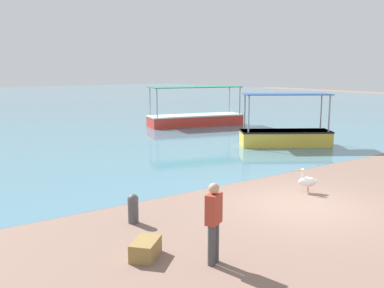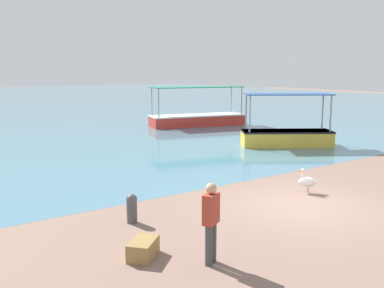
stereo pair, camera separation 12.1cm
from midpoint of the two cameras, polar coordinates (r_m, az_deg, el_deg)
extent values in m
plane|color=#816356|center=(12.90, 14.00, -7.98)|extent=(120.00, 120.00, 0.00)
cube|color=red|center=(30.00, 0.34, 3.20)|extent=(6.84, 3.37, 0.76)
cube|color=silver|center=(29.96, 0.34, 3.85)|extent=(6.89, 3.41, 0.08)
cylinder|color=#99999E|center=(31.86, 4.90, 5.96)|extent=(0.08, 0.08, 1.90)
cylinder|color=#99999E|center=(30.39, 6.28, 5.75)|extent=(0.08, 0.08, 1.90)
cylinder|color=#99999E|center=(29.67, -5.74, 5.66)|extent=(0.08, 0.08, 1.90)
cylinder|color=#99999E|center=(28.09, -4.82, 5.43)|extent=(0.08, 0.08, 1.90)
cube|color=#217257|center=(29.81, 0.35, 7.60)|extent=(6.67, 3.42, 0.05)
cube|color=gold|center=(22.56, 12.16, 0.79)|extent=(4.63, 3.68, 0.80)
cube|color=black|center=(22.51, 12.19, 1.69)|extent=(4.69, 3.74, 0.08)
cylinder|color=#99999E|center=(21.37, 7.42, 3.98)|extent=(0.08, 0.08, 1.83)
cylinder|color=#99999E|center=(22.57, 6.89, 4.31)|extent=(0.08, 0.08, 1.83)
cylinder|color=#99999E|center=(22.42, 17.70, 3.87)|extent=(0.08, 0.08, 1.83)
cylinder|color=#99999E|center=(23.57, 16.69, 4.20)|extent=(0.08, 0.08, 1.83)
cube|color=#294B86|center=(22.32, 12.37, 6.52)|extent=(4.52, 3.66, 0.05)
cylinder|color=#E0997A|center=(14.21, 15.00, -5.90)|extent=(0.03, 0.03, 0.22)
cylinder|color=#E0997A|center=(14.30, 14.90, -5.79)|extent=(0.03, 0.03, 0.22)
ellipsoid|color=white|center=(14.18, 14.87, -4.89)|extent=(0.62, 0.55, 0.32)
ellipsoid|color=white|center=(14.24, 15.86, -4.79)|extent=(0.20, 0.19, 0.10)
cylinder|color=white|center=(14.09, 14.31, -4.01)|extent=(0.07, 0.07, 0.26)
sphere|color=white|center=(14.05, 14.34, -3.37)|extent=(0.11, 0.11, 0.11)
cone|color=#E5933F|center=(14.02, 13.68, -3.42)|extent=(0.28, 0.22, 0.06)
cylinder|color=#47474C|center=(11.22, -8.15, -8.93)|extent=(0.27, 0.27, 0.59)
sphere|color=#4C4C51|center=(11.12, -8.20, -7.33)|extent=(0.29, 0.29, 0.29)
cylinder|color=#424244|center=(8.96, 2.71, -12.92)|extent=(0.16, 0.16, 0.85)
cylinder|color=#424244|center=(8.81, 2.23, -13.33)|extent=(0.16, 0.16, 0.85)
cube|color=#A6392A|center=(8.62, 2.51, -8.63)|extent=(0.46, 0.39, 0.62)
sphere|color=tan|center=(8.50, 2.53, -5.94)|extent=(0.22, 0.22, 0.22)
cube|color=olive|center=(9.29, -6.59, -13.71)|extent=(0.90, 0.88, 0.38)
camera|label=1|loc=(0.06, -90.23, -0.04)|focal=40.00mm
camera|label=2|loc=(0.06, 89.77, 0.04)|focal=40.00mm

